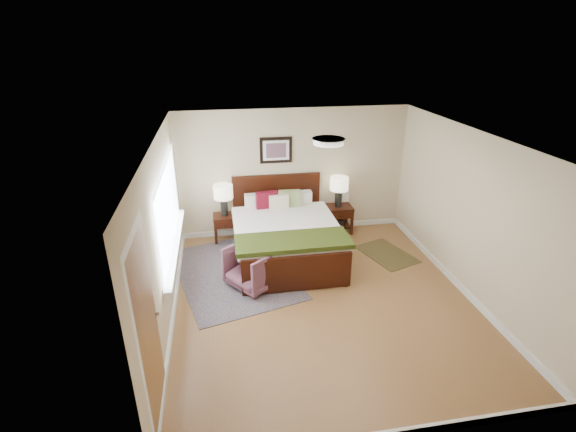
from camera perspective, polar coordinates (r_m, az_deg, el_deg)
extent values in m
plane|color=brown|center=(6.59, 4.72, -11.14)|extent=(5.00, 5.00, 0.00)
cube|color=#C3B28D|center=(8.25, 0.77, 5.98)|extent=(4.50, 0.04, 2.50)
cube|color=#C3B28D|center=(3.97, 14.50, -16.37)|extent=(4.50, 0.04, 2.50)
cube|color=#C3B28D|center=(5.85, -16.76, -2.76)|extent=(0.04, 5.00, 2.50)
cube|color=#C3B28D|center=(6.87, 23.60, 0.19)|extent=(0.04, 5.00, 2.50)
cube|color=white|center=(5.56, 5.58, 10.51)|extent=(4.50, 5.00, 0.02)
cube|color=silver|center=(6.43, -16.12, 1.19)|extent=(0.02, 2.72, 1.32)
cube|color=silver|center=(6.42, -15.99, 1.20)|extent=(0.01, 2.60, 1.20)
cube|color=silver|center=(6.68, -15.09, -3.78)|extent=(0.10, 2.72, 0.04)
cube|color=silver|center=(4.45, -18.61, -14.57)|extent=(0.01, 1.00, 2.18)
cube|color=brown|center=(4.48, -18.41, -14.97)|extent=(0.01, 0.90, 2.10)
cylinder|color=#999999|center=(4.80, -17.45, -12.63)|extent=(0.04, 0.04, 0.04)
cylinder|color=white|center=(5.57, 5.57, 10.11)|extent=(0.40, 0.40, 0.07)
cylinder|color=beige|center=(5.56, 5.58, 10.46)|extent=(0.44, 0.44, 0.01)
cube|color=#341207|center=(8.37, -1.56, 1.73)|extent=(1.74, 0.06, 1.22)
cube|color=#341207|center=(6.56, 1.26, -7.86)|extent=(1.74, 0.06, 0.61)
cube|color=#341207|center=(7.42, -6.66, -3.85)|extent=(0.06, 2.18, 0.20)
cube|color=#341207|center=(7.66, 5.81, -2.89)|extent=(0.06, 2.18, 0.20)
cube|color=silver|center=(7.43, -0.33, -2.41)|extent=(1.64, 2.16, 0.24)
cube|color=silver|center=(7.27, -0.20, -1.60)|extent=(1.82, 1.93, 0.11)
cube|color=#30360F|center=(6.68, 0.71, -3.49)|extent=(1.86, 0.70, 0.08)
cube|color=silver|center=(8.04, -4.01, 2.07)|extent=(0.54, 0.18, 0.28)
cube|color=silver|center=(8.14, 1.32, 2.41)|extent=(0.54, 0.18, 0.28)
cube|color=#5A0A18|center=(7.93, -2.91, 2.11)|extent=(0.42, 0.17, 0.35)
cube|color=#7A8D51|center=(7.99, 0.18, 2.31)|extent=(0.42, 0.16, 0.35)
cube|color=beige|center=(7.89, -1.27, 1.86)|extent=(0.37, 0.13, 0.30)
cube|color=black|center=(8.04, -1.66, 8.99)|extent=(0.62, 0.03, 0.50)
cube|color=silver|center=(8.02, -1.64, 8.96)|extent=(0.50, 0.01, 0.38)
cube|color=#A52D23|center=(8.01, -1.63, 8.94)|extent=(0.38, 0.01, 0.28)
cube|color=#341207|center=(8.17, -8.64, -0.05)|extent=(0.45, 0.40, 0.05)
cube|color=#341207|center=(8.13, -9.85, -2.32)|extent=(0.05, 0.05, 0.49)
cube|color=#341207|center=(8.13, -7.13, -2.14)|extent=(0.05, 0.05, 0.49)
cube|color=#341207|center=(8.43, -9.88, -1.32)|extent=(0.05, 0.05, 0.49)
cube|color=#341207|center=(8.44, -7.26, -1.14)|extent=(0.05, 0.05, 0.49)
cube|color=#341207|center=(8.04, -8.56, -1.23)|extent=(0.39, 0.03, 0.14)
cube|color=#341207|center=(8.48, 6.85, 1.17)|extent=(0.56, 0.42, 0.05)
cube|color=#341207|center=(8.36, 5.44, -1.17)|extent=(0.05, 0.05, 0.51)
cube|color=#341207|center=(8.50, 8.73, -0.92)|extent=(0.05, 0.05, 0.51)
cube|color=#341207|center=(8.68, 4.83, -0.17)|extent=(0.05, 0.05, 0.51)
cube|color=#341207|center=(8.82, 8.01, 0.05)|extent=(0.05, 0.05, 0.51)
cube|color=#341207|center=(8.35, 7.19, 0.02)|extent=(0.50, 0.03, 0.14)
cube|color=#341207|center=(8.64, 6.72, -1.25)|extent=(0.50, 0.36, 0.03)
cube|color=black|center=(8.62, 6.73, -1.07)|extent=(0.21, 0.26, 0.03)
cube|color=black|center=(8.61, 6.74, -0.86)|extent=(0.21, 0.26, 0.03)
cube|color=black|center=(8.60, 6.75, -0.65)|extent=(0.21, 0.26, 0.03)
cube|color=black|center=(8.58, 6.76, -0.43)|extent=(0.21, 0.26, 0.03)
cylinder|color=black|center=(8.10, -8.72, 1.18)|extent=(0.14, 0.14, 0.32)
cylinder|color=black|center=(8.03, -8.80, 2.36)|extent=(0.02, 0.02, 0.06)
cylinder|color=#F6E4BB|center=(7.98, -8.86, 3.30)|extent=(0.36, 0.36, 0.26)
cylinder|color=black|center=(8.41, 6.91, 2.36)|extent=(0.14, 0.14, 0.32)
cylinder|color=black|center=(8.35, 6.97, 3.52)|extent=(0.02, 0.02, 0.06)
cylinder|color=#F6E4BB|center=(8.30, 7.02, 4.42)|extent=(0.36, 0.36, 0.26)
imported|color=brown|center=(6.73, -4.69, -6.89)|extent=(1.05, 1.04, 0.69)
cube|color=#0D1745|center=(7.24, -7.49, -7.73)|extent=(2.33, 2.85, 0.01)
cube|color=black|center=(7.98, 13.33, -5.07)|extent=(1.03, 1.25, 0.01)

